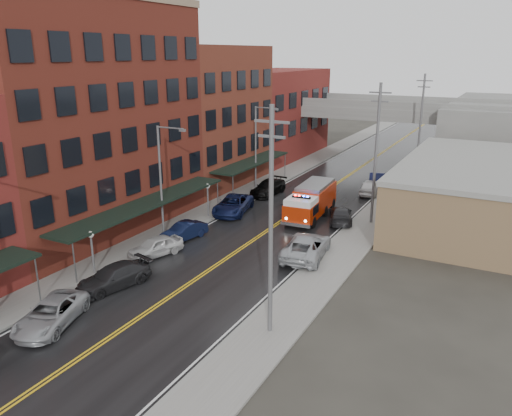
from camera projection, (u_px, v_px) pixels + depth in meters
The scene contains 30 objects.
road at pixel (272, 228), 42.47m from camera, with size 11.00×160.00×0.02m, color black.
sidewalk_left at pixel (200, 215), 45.68m from camera, with size 3.00×160.00×0.15m, color slate.
sidewalk_right at pixel (355, 242), 39.21m from camera, with size 3.00×160.00×0.15m, color slate.
curb_left at pixel (215, 217), 44.95m from camera, with size 0.30×160.00×0.15m, color gray.
curb_right at pixel (335, 238), 39.94m from camera, with size 0.30×160.00×0.15m, color gray.
brick_building_b at pixel (85, 122), 39.77m from camera, with size 9.00×20.00×18.00m, color maroon.
brick_building_c at pixel (206, 117), 55.01m from camera, with size 9.00×15.00×15.00m, color maroon.
brick_building_far at pixel (274, 114), 70.24m from camera, with size 9.00×20.00×12.00m, color maroon.
tan_building at pixel (489, 195), 43.08m from camera, with size 14.00×22.00×5.00m, color olive.
awning_1 at pixel (147, 204), 38.98m from camera, with size 2.60×18.00×3.09m.
awning_2 at pixel (252, 162), 53.77m from camera, with size 2.60×13.00×3.09m.
globe_lamp_1 at pixel (91, 243), 32.79m from camera, with size 0.44×0.44×3.12m.
globe_lamp_2 at pixel (208, 192), 44.62m from camera, with size 0.44×0.44×3.12m.
street_lamp_1 at pixel (163, 175), 38.76m from camera, with size 2.64×0.22×9.00m.
street_lamp_2 at pixel (258, 143), 52.28m from camera, with size 2.64×0.22×9.00m.
utility_pole_0 at pixel (271, 221), 24.72m from camera, with size 1.80×0.24×12.00m.
utility_pole_1 at pixel (376, 152), 41.62m from camera, with size 1.80×0.24×12.00m.
utility_pole_2 at pixel (420, 124), 58.52m from camera, with size 1.80×0.24×12.00m.
overpass at pixel (375, 116), 67.73m from camera, with size 40.00×10.00×7.50m.
fire_truck at pixel (311, 200), 44.82m from camera, with size 3.60×8.10×2.90m.
parked_car_left_2 at pixel (51, 314), 27.11m from camera, with size 2.33×5.05×1.40m, color #979A9F.
parked_car_left_3 at pixel (114, 277), 31.56m from camera, with size 2.01×4.95×1.44m, color black.
parked_car_left_4 at pixel (156, 246), 36.50m from camera, with size 1.69×4.19×1.43m, color silver.
parked_car_left_5 at pixel (184, 231), 39.65m from camera, with size 1.45×4.15×1.37m, color black.
parked_car_left_6 at pixel (233, 205), 46.20m from camera, with size 2.66×5.78×1.60m, color #111941.
parked_car_left_7 at pixel (268, 188), 52.19m from camera, with size 2.13×5.25×1.52m, color black.
parked_car_right_0 at pixel (306, 246), 36.16m from camera, with size 2.76×5.99×1.67m, color #A2A6AA.
parked_car_right_1 at pixel (341, 215), 43.73m from camera, with size 1.95×4.81×1.39m, color black.
parked_car_right_2 at pixel (370, 187), 52.32m from camera, with size 1.86×4.62×1.57m, color white.
parked_car_right_3 at pixel (377, 179), 55.33m from camera, with size 1.75×5.02×1.65m, color black.
Camera 1 is at (17.42, -6.06, 14.29)m, focal length 35.00 mm.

